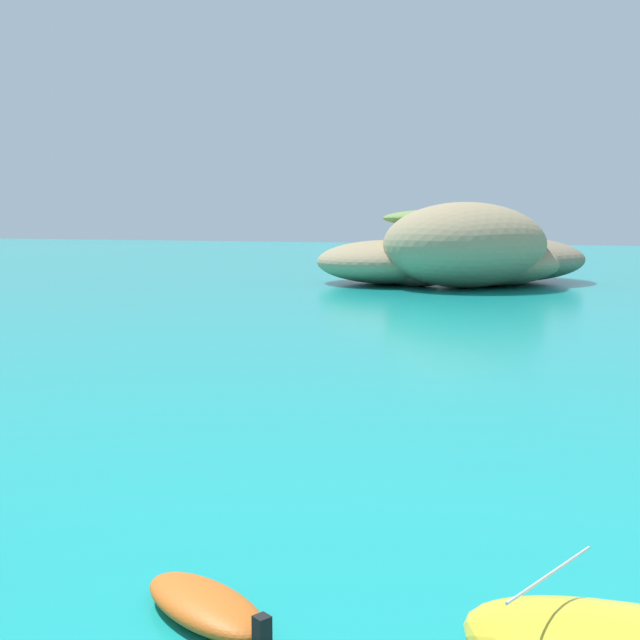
% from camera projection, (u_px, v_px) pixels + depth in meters
% --- Properties ---
extents(islet_large, '(26.54, 26.27, 7.37)m').
position_uv_depth(islet_large, '(461.00, 253.00, 75.10)').
color(islet_large, '#9E8966').
rests_on(islet_large, ground).
extents(dinghy_tender, '(2.82, 2.11, 0.58)m').
position_uv_depth(dinghy_tender, '(205.00, 605.00, 12.18)').
color(dinghy_tender, orange).
rests_on(dinghy_tender, ground).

